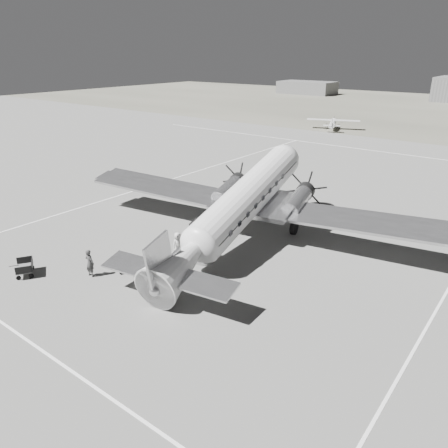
# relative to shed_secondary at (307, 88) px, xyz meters

# --- Properties ---
(ground) EXTENTS (260.00, 260.00, 0.00)m
(ground) POSITION_rel_shed_secondary_xyz_m (55.00, -115.00, -2.00)
(ground) COLOR slate
(ground) RESTS_ON ground
(taxi_line_near) EXTENTS (60.00, 0.15, 0.01)m
(taxi_line_near) POSITION_rel_shed_secondary_xyz_m (55.00, -129.00, -1.99)
(taxi_line_near) COLOR white
(taxi_line_near) RESTS_ON ground
(taxi_line_right) EXTENTS (0.15, 80.00, 0.01)m
(taxi_line_right) POSITION_rel_shed_secondary_xyz_m (67.00, -115.00, -1.99)
(taxi_line_right) COLOR white
(taxi_line_right) RESTS_ON ground
(taxi_line_left) EXTENTS (0.15, 60.00, 0.01)m
(taxi_line_left) POSITION_rel_shed_secondary_xyz_m (37.00, -105.00, -1.99)
(taxi_line_left) COLOR white
(taxi_line_left) RESTS_ON ground
(taxi_line_horizon) EXTENTS (90.00, 0.15, 0.01)m
(taxi_line_horizon) POSITION_rel_shed_secondary_xyz_m (55.00, -75.00, -1.99)
(taxi_line_horizon) COLOR white
(taxi_line_horizon) RESTS_ON ground
(shed_secondary) EXTENTS (18.00, 10.00, 4.00)m
(shed_secondary) POSITION_rel_shed_secondary_xyz_m (0.00, 0.00, 0.00)
(shed_secondary) COLOR #575757
(shed_secondary) RESTS_ON ground
(dc3_airliner) EXTENTS (33.55, 25.68, 5.84)m
(dc3_airliner) POSITION_rel_shed_secondary_xyz_m (53.25, -113.14, 0.92)
(dc3_airliner) COLOR silver
(dc3_airliner) RESTS_ON ground
(light_plane_left) EXTENTS (11.61, 10.57, 1.97)m
(light_plane_left) POSITION_rel_shed_secondary_xyz_m (37.14, -61.58, -1.01)
(light_plane_left) COLOR silver
(light_plane_left) RESTS_ON ground
(baggage_cart_near) EXTENTS (1.72, 1.46, 0.82)m
(baggage_cart_near) POSITION_rel_shed_secondary_xyz_m (50.35, -121.15, -1.59)
(baggage_cart_near) COLOR #575757
(baggage_cart_near) RESTS_ON ground
(baggage_cart_far) EXTENTS (2.00, 1.85, 0.93)m
(baggage_cart_far) POSITION_rel_shed_secondary_xyz_m (45.15, -125.38, -1.54)
(baggage_cart_far) COLOR #575757
(baggage_cart_far) RESTS_ON ground
(ground_crew) EXTENTS (0.69, 0.48, 1.81)m
(ground_crew) POSITION_rel_shed_secondary_xyz_m (48.61, -122.94, -1.10)
(ground_crew) COLOR #2D2D2D
(ground_crew) RESTS_ON ground
(ramp_agent) EXTENTS (1.04, 1.15, 1.92)m
(ramp_agent) POSITION_rel_shed_secondary_xyz_m (51.13, -119.42, -1.04)
(ramp_agent) COLOR silver
(ramp_agent) RESTS_ON ground
(passenger) EXTENTS (0.78, 1.00, 1.80)m
(passenger) POSITION_rel_shed_secondary_xyz_m (51.08, -117.51, -1.10)
(passenger) COLOR #AFB0AD
(passenger) RESTS_ON ground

